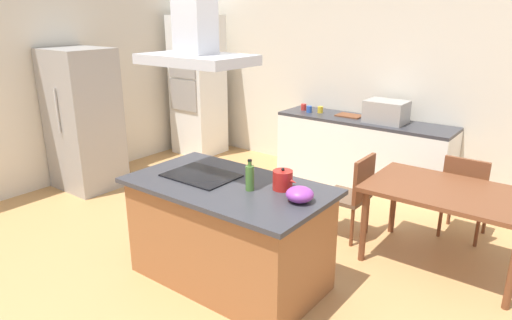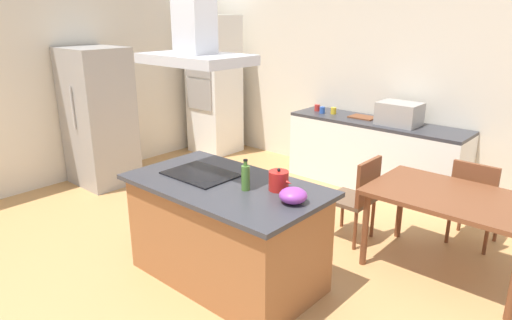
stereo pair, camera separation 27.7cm
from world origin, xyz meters
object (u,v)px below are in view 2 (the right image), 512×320
Objects in this scene: olive_oil_bottle at (246,177)px; refrigerator at (99,117)px; mixing_bowl at (293,196)px; chair_facing_back_wall at (475,198)px; wall_oven_stack at (214,86)px; coffee_mug_yellow at (333,111)px; range_hood at (195,32)px; cooktop at (201,174)px; coffee_mug_red at (317,108)px; coffee_mug_blue at (322,110)px; dining_table at (453,204)px; tea_kettle at (279,181)px; countertop_microwave at (399,114)px; cutting_board at (363,117)px; chair_at_left_end at (358,194)px.

olive_oil_bottle is 0.14× the size of refrigerator.
chair_facing_back_wall is at bearing 69.74° from mixing_bowl.
refrigerator is at bearing -92.24° from wall_oven_stack.
range_hood reaches higher than coffee_mug_yellow.
cooktop is 3.00m from coffee_mug_red.
mixing_bowl is 4.42m from wall_oven_stack.
dining_table is at bearing -31.89° from coffee_mug_blue.
coffee_mug_blue is at bearing -30.62° from coffee_mug_red.
tea_kettle is 1.00× the size of mixing_bowl.
chair_facing_back_wall is at bearing -34.47° from countertop_microwave.
coffee_mug_blue is 0.26× the size of cutting_board.
mixing_bowl is 2.88m from countertop_microwave.
coffee_mug_yellow is 2.66m from dining_table.
mixing_bowl is at bearing -118.97° from dining_table.
wall_oven_stack is 2.06m from refrigerator.
wall_oven_stack reaches higher than chair_at_left_end.
chair_at_left_end is 0.99× the size of range_hood.
refrigerator is (-2.07, -2.22, -0.03)m from coffee_mug_blue.
mixing_bowl reaches higher than chair_at_left_end.
mixing_bowl is at bearing -80.28° from countertop_microwave.
refrigerator is (-2.64, -2.33, 0.00)m from cutting_board.
tea_kettle is 2.96m from coffee_mug_yellow.
mixing_bowl is 0.10× the size of wall_oven_stack.
chair_at_left_end is at bearing -50.07° from coffee_mug_yellow.
cutting_board is (0.57, 0.11, -0.04)m from coffee_mug_blue.
wall_oven_stack is (-2.60, 2.65, 0.20)m from cooktop.
chair_at_left_end is (3.39, -1.27, -0.59)m from wall_oven_stack.
coffee_mug_red is at bearing -177.67° from cutting_board.
dining_table is (2.17, -1.50, -0.28)m from coffee_mug_yellow.
countertop_microwave is 1.58m from chair_facing_back_wall.
olive_oil_bottle is 2.83× the size of coffee_mug_red.
range_hood is (-0.73, -0.17, 1.12)m from tea_kettle.
cooktop is at bearing -177.49° from mixing_bowl.
coffee_mug_yellow is 0.43m from cutting_board.
olive_oil_bottle is at bearing -78.94° from cutting_board.
countertop_microwave is 5.56× the size of coffee_mug_red.
olive_oil_bottle is at bearing -100.76° from chair_at_left_end.
mixing_bowl is at bearing -70.72° from cutting_board.
olive_oil_bottle is 2.83× the size of coffee_mug_blue.
coffee_mug_red reaches higher than cooktop.
range_hood is at bearing -12.61° from refrigerator.
olive_oil_bottle is 0.44m from mixing_bowl.
range_hood is (-0.80, -1.37, 1.59)m from chair_at_left_end.
olive_oil_bottle is 2.98m from cutting_board.
wall_oven_stack reaches higher than cooktop.
cooktop is 1.20× the size of countertop_microwave.
refrigerator is 1.30× the size of dining_table.
cutting_board is 2.58m from wall_oven_stack.
coffee_mug_blue is 3.10m from range_hood.
coffee_mug_blue is at bearing -176.67° from countertop_microwave.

